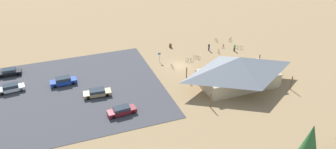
# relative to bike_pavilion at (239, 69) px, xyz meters

# --- Properties ---
(ground) EXTENTS (160.00, 160.00, 0.00)m
(ground) POSITION_rel_bike_pavilion_xyz_m (7.26, -11.02, -3.17)
(ground) COLOR #9E7F56
(ground) RESTS_ON ground
(parking_lot_asphalt) EXTENTS (41.94, 29.21, 0.05)m
(parking_lot_asphalt) POSITION_rel_bike_pavilion_xyz_m (34.06, -8.29, -3.15)
(parking_lot_asphalt) COLOR #424247
(parking_lot_asphalt) RESTS_ON ground
(bike_pavilion) EXTENTS (16.78, 10.32, 5.65)m
(bike_pavilion) POSITION_rel_bike_pavilion_xyz_m (0.00, 0.00, 0.00)
(bike_pavilion) COLOR #C6B28E
(bike_pavilion) RESTS_ON ground
(trash_bin) EXTENTS (0.60, 0.60, 0.90)m
(trash_bin) POSITION_rel_bike_pavilion_xyz_m (5.43, -20.53, -2.72)
(trash_bin) COLOR brown
(trash_bin) RESTS_ON ground
(lot_sign) EXTENTS (0.56, 0.08, 2.20)m
(lot_sign) POSITION_rel_bike_pavilion_xyz_m (10.40, -14.22, -1.76)
(lot_sign) COLOR #99999E
(lot_sign) RESTS_ON ground
(pine_west) EXTENTS (2.90, 2.90, 7.51)m
(pine_west) POSITION_rel_bike_pavilion_xyz_m (4.14, 22.26, 1.61)
(pine_west) COLOR brown
(pine_west) RESTS_ON ground
(bicycle_yellow_by_bin) EXTENTS (1.43, 1.05, 0.78)m
(bicycle_yellow_by_bin) POSITION_rel_bike_pavilion_xyz_m (-9.17, -14.10, -2.81)
(bicycle_yellow_by_bin) COLOR black
(bicycle_yellow_by_bin) RESTS_ON ground
(bicycle_teal_lone_west) EXTENTS (1.60, 0.77, 0.87)m
(bicycle_teal_lone_west) POSITION_rel_bike_pavilion_xyz_m (4.35, -12.00, -2.80)
(bicycle_teal_lone_west) COLOR black
(bicycle_teal_lone_west) RESTS_ON ground
(bicycle_red_mid_cluster) EXTENTS (0.89, 1.50, 0.82)m
(bicycle_red_mid_cluster) POSITION_rel_bike_pavilion_xyz_m (-3.74, -14.08, -2.80)
(bicycle_red_mid_cluster) COLOR black
(bicycle_red_mid_cluster) RESTS_ON ground
(bicycle_white_near_porch) EXTENTS (0.48, 1.75, 0.83)m
(bicycle_white_near_porch) POSITION_rel_bike_pavilion_xyz_m (8.91, -10.45, -2.80)
(bicycle_white_near_porch) COLOR black
(bicycle_white_near_porch) RESTS_ON ground
(bicycle_black_front_row) EXTENTS (1.01, 1.47, 0.81)m
(bicycle_black_front_row) POSITION_rel_bike_pavilion_xyz_m (2.24, -12.77, -2.81)
(bicycle_black_front_row) COLOR black
(bicycle_black_front_row) RESTS_ON ground
(bicycle_silver_edge_south) EXTENTS (1.38, 1.18, 0.84)m
(bicycle_silver_edge_south) POSITION_rel_bike_pavilion_xyz_m (-9.70, -19.01, -2.78)
(bicycle_silver_edge_south) COLOR black
(bicycle_silver_edge_south) RESTS_ON ground
(bicycle_green_lone_east) EXTENTS (0.48, 1.68, 0.74)m
(bicycle_green_lone_east) POSITION_rel_bike_pavilion_xyz_m (-6.31, -19.79, -2.82)
(bicycle_green_lone_east) COLOR black
(bicycle_green_lone_east) RESTS_ON ground
(bicycle_orange_yard_left) EXTENTS (1.16, 1.27, 0.82)m
(bicycle_orange_yard_left) POSITION_rel_bike_pavilion_xyz_m (-6.10, -16.16, -2.81)
(bicycle_orange_yard_left) COLOR black
(bicycle_orange_yard_left) RESTS_ON ground
(car_tan_back_corner) EXTENTS (4.90, 2.26, 1.26)m
(car_tan_back_corner) POSITION_rel_bike_pavilion_xyz_m (25.11, -5.19, -2.48)
(car_tan_back_corner) COLOR tan
(car_tan_back_corner) RESTS_ON parking_lot_asphalt
(car_maroon_far_end) EXTENTS (4.72, 2.03, 1.29)m
(car_maroon_far_end) POSITION_rel_bike_pavilion_xyz_m (22.39, 1.70, -2.47)
(car_maroon_far_end) COLOR maroon
(car_maroon_far_end) RESTS_ON parking_lot_asphalt
(car_white_near_entry) EXTENTS (4.70, 2.19, 1.40)m
(car_white_near_entry) POSITION_rel_bike_pavilion_xyz_m (39.33, -12.15, -2.43)
(car_white_near_entry) COLOR white
(car_white_near_entry) RESTS_ON parking_lot_asphalt
(car_blue_end_stall) EXTENTS (4.80, 1.89, 1.48)m
(car_blue_end_stall) POSITION_rel_bike_pavilion_xyz_m (30.31, -11.40, -2.39)
(car_blue_end_stall) COLOR #1E42B2
(car_blue_end_stall) RESTS_ON parking_lot_asphalt
(car_black_inner_stall) EXTENTS (4.29, 1.85, 1.37)m
(car_black_inner_stall) POSITION_rel_bike_pavilion_xyz_m (39.87, -18.88, -2.44)
(car_black_inner_stall) COLOR black
(car_black_inner_stall) RESTS_ON parking_lot_asphalt
(visitor_crossing_yard) EXTENTS (0.36, 0.36, 1.73)m
(visitor_crossing_yard) POSITION_rel_bike_pavilion_xyz_m (-2.17, -15.78, -2.26)
(visitor_crossing_yard) COLOR #2D3347
(visitor_crossing_yard) RESTS_ON ground
(visitor_near_lot) EXTENTS (0.39, 0.40, 1.67)m
(visitor_near_lot) POSITION_rel_bike_pavilion_xyz_m (-7.51, -13.50, -2.30)
(visitor_near_lot) COLOR #2D3347
(visitor_near_lot) RESTS_ON ground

